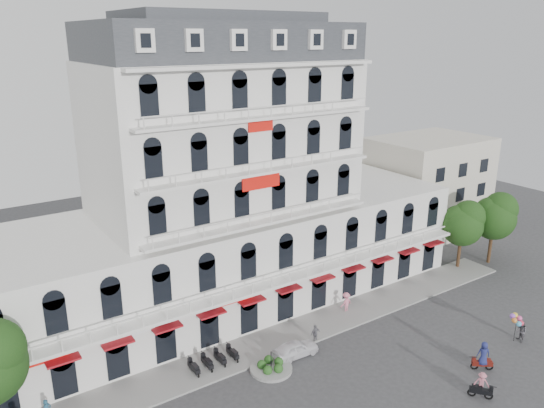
{
  "coord_description": "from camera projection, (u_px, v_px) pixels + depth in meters",
  "views": [
    {
      "loc": [
        -22.01,
        -22.28,
        23.98
      ],
      "look_at": [
        -0.22,
        10.0,
        11.55
      ],
      "focal_mm": 35.0,
      "sensor_mm": 36.0,
      "label": 1
    }
  ],
  "objects": [
    {
      "name": "ground",
      "position": [
        355.0,
        399.0,
        36.61
      ],
      "size": [
        120.0,
        120.0,
        0.0
      ],
      "primitive_type": "plane",
      "color": "#38383A",
      "rests_on": "ground"
    },
    {
      "name": "sidewalk",
      "position": [
        281.0,
        339.0,
        43.69
      ],
      "size": [
        53.0,
        4.0,
        0.16
      ],
      "primitive_type": "cube",
      "color": "gray",
      "rests_on": "ground"
    },
    {
      "name": "pedestrian_mid",
      "position": [
        315.0,
        333.0,
        43.2
      ],
      "size": [
        0.91,
        0.39,
        1.55
      ],
      "primitive_type": "imported",
      "rotation": [
        0.0,
        0.0,
        3.16
      ],
      "color": "slate",
      "rests_on": "ground"
    },
    {
      "name": "rider_east",
      "position": [
        483.0,
        356.0,
        39.45
      ],
      "size": [
        1.41,
        1.2,
        2.35
      ],
      "rotation": [
        0.0,
        0.0,
        2.47
      ],
      "color": "maroon",
      "rests_on": "ground"
    },
    {
      "name": "rider_center",
      "position": [
        481.0,
        385.0,
        36.42
      ],
      "size": [
        1.21,
        1.41,
        2.02
      ],
      "rotation": [
        0.0,
        0.0,
        5.38
      ],
      "color": "black",
      "rests_on": "ground"
    },
    {
      "name": "balloon_vendor",
      "position": [
        520.0,
        328.0,
        43.12
      ],
      "size": [
        1.48,
        1.38,
        2.45
      ],
      "color": "#57555C",
      "rests_on": "ground"
    },
    {
      "name": "parked_scooter_row",
      "position": [
        214.0,
        367.0,
        40.17
      ],
      "size": [
        4.4,
        1.8,
        1.1
      ],
      "primitive_type": null,
      "color": "black",
      "rests_on": "ground"
    },
    {
      "name": "tree_east_inner",
      "position": [
        463.0,
        222.0,
        55.73
      ],
      "size": [
        4.4,
        4.37,
        7.57
      ],
      "color": "#382314",
      "rests_on": "ground"
    },
    {
      "name": "tree_east_outer",
      "position": [
        495.0,
        215.0,
        56.97
      ],
      "size": [
        4.65,
        4.65,
        8.05
      ],
      "color": "#382314",
      "rests_on": "ground"
    },
    {
      "name": "parked_car",
      "position": [
        295.0,
        349.0,
        41.33
      ],
      "size": [
        3.86,
        1.72,
        1.29
      ],
      "primitive_type": "imported",
      "rotation": [
        0.0,
        0.0,
        1.52
      ],
      "color": "white",
      "rests_on": "ground"
    },
    {
      "name": "main_building",
      "position": [
        224.0,
        198.0,
        47.79
      ],
      "size": [
        45.0,
        15.0,
        25.8
      ],
      "color": "silver",
      "rests_on": "ground"
    },
    {
      "name": "traffic_island",
      "position": [
        271.0,
        367.0,
        39.67
      ],
      "size": [
        3.2,
        3.2,
        1.6
      ],
      "color": "gray",
      "rests_on": "ground"
    },
    {
      "name": "pedestrian_right",
      "position": [
        346.0,
        302.0,
        47.82
      ],
      "size": [
        1.31,
        0.84,
        1.93
      ],
      "primitive_type": "imported",
      "rotation": [
        0.0,
        0.0,
        3.25
      ],
      "color": "pink",
      "rests_on": "ground"
    },
    {
      "name": "flank_building_east",
      "position": [
        427.0,
        185.0,
        66.57
      ],
      "size": [
        14.0,
        10.0,
        12.0
      ],
      "primitive_type": "cube",
      "color": "beige",
      "rests_on": "ground"
    }
  ]
}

